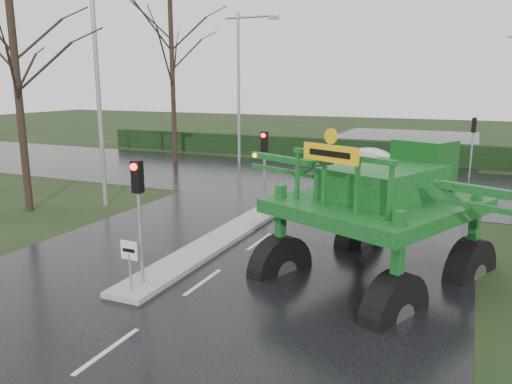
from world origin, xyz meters
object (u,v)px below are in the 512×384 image
at_px(white_sedan, 374,174).
at_px(street_light_left_far, 243,75).
at_px(street_light_left_near, 102,71).
at_px(traffic_signal_far, 473,134).
at_px(traffic_signal_mid, 264,154).
at_px(crop_sprayer, 287,185).
at_px(traffic_signal_near, 138,196).
at_px(keep_left_sign, 130,257).

bearing_deg(white_sedan, street_light_left_far, 88.14).
bearing_deg(white_sedan, street_light_left_near, 148.44).
xyz_separation_m(traffic_signal_far, white_sedan, (-5.38, -0.95, -2.59)).
relative_size(street_light_left_far, white_sedan, 2.21).
bearing_deg(traffic_signal_mid, crop_sprayer, -61.09).
distance_m(traffic_signal_mid, traffic_signal_far, 14.75).
relative_size(traffic_signal_mid, street_light_left_near, 0.35).
bearing_deg(street_light_left_near, traffic_signal_far, 43.63).
xyz_separation_m(traffic_signal_near, crop_sprayer, (3.06, 2.96, -0.00)).
xyz_separation_m(keep_left_sign, white_sedan, (2.42, 20.56, -1.06)).
bearing_deg(white_sedan, crop_sprayer, -173.91).
distance_m(crop_sprayer, white_sedan, 17.31).
height_order(traffic_signal_near, street_light_left_far, street_light_left_far).
height_order(street_light_left_far, crop_sprayer, street_light_left_far).
distance_m(traffic_signal_near, traffic_signal_far, 22.42).
xyz_separation_m(keep_left_sign, street_light_left_far, (-6.89, 21.50, 4.93)).
bearing_deg(crop_sprayer, traffic_signal_mid, 143.23).
height_order(keep_left_sign, street_light_left_near, street_light_left_near).
bearing_deg(traffic_signal_near, traffic_signal_far, 69.64).
relative_size(keep_left_sign, street_light_left_near, 0.14).
bearing_deg(street_light_left_far, traffic_signal_far, 0.03).
height_order(traffic_signal_mid, crop_sprayer, crop_sprayer).
relative_size(traffic_signal_near, street_light_left_near, 0.35).
xyz_separation_m(street_light_left_far, crop_sprayer, (9.95, -18.05, -3.40)).
distance_m(traffic_signal_near, street_light_left_far, 22.37).
bearing_deg(keep_left_sign, white_sedan, 83.29).
bearing_deg(traffic_signal_near, street_light_left_far, 108.17).
bearing_deg(traffic_signal_far, traffic_signal_near, 69.64).
relative_size(traffic_signal_mid, white_sedan, 0.78).
relative_size(traffic_signal_far, white_sedan, 0.78).
height_order(keep_left_sign, traffic_signal_far, traffic_signal_far).
bearing_deg(street_light_left_far, traffic_signal_mid, -61.14).
xyz_separation_m(traffic_signal_mid, street_light_left_near, (-6.89, -1.49, 3.40)).
distance_m(traffic_signal_near, traffic_signal_mid, 8.50).
bearing_deg(traffic_signal_far, crop_sprayer, 75.29).
relative_size(keep_left_sign, street_light_left_far, 0.14).
distance_m(street_light_left_far, white_sedan, 11.11).
height_order(traffic_signal_mid, traffic_signal_far, same).
bearing_deg(street_light_left_near, white_sedan, 54.50).
xyz_separation_m(traffic_signal_near, street_light_left_far, (-6.89, 21.01, 3.40)).
distance_m(keep_left_sign, crop_sprayer, 4.86).
bearing_deg(traffic_signal_mid, keep_left_sign, -90.00).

